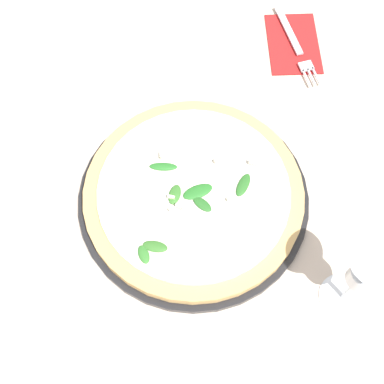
% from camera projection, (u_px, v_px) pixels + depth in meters
% --- Properties ---
extents(ground_plane, '(6.00, 6.00, 0.00)m').
position_uv_depth(ground_plane, '(193.00, 214.00, 0.83)').
color(ground_plane, beige).
extents(pizza_arugula_main, '(0.36, 0.36, 0.05)m').
position_uv_depth(pizza_arugula_main, '(192.00, 196.00, 0.82)').
color(pizza_arugula_main, black).
rests_on(pizza_arugula_main, ground_plane).
extents(wine_glass, '(0.07, 0.07, 0.17)m').
position_uv_depth(wine_glass, '(366.00, 272.00, 0.66)').
color(wine_glass, white).
rests_on(wine_glass, ground_plane).
extents(napkin, '(0.15, 0.10, 0.01)m').
position_uv_depth(napkin, '(293.00, 43.00, 0.98)').
color(napkin, '#B21E1E').
rests_on(napkin, ground_plane).
extents(fork, '(0.19, 0.07, 0.00)m').
position_uv_depth(fork, '(295.00, 44.00, 0.97)').
color(fork, silver).
rests_on(fork, ground_plane).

